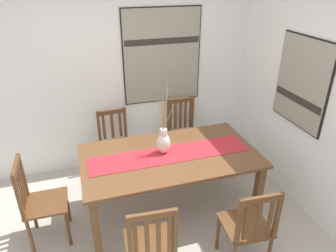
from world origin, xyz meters
name	(u,v)px	position (x,y,z in m)	size (l,w,h in m)	color
ground_plane	(162,251)	(0.00, 0.00, -0.01)	(6.40, 6.40, 0.03)	#B2A89E
wall_back	(122,72)	(0.00, 1.86, 1.35)	(6.40, 0.12, 2.70)	white
dining_table	(170,162)	(0.26, 0.56, 0.67)	(1.93, 1.07, 0.77)	brown
table_runner	(170,154)	(0.26, 0.56, 0.77)	(1.77, 0.36, 0.01)	#B7232D
centerpiece_vase	(164,141)	(0.21, 0.62, 0.91)	(0.15, 0.21, 0.78)	silver
chair_0	(116,143)	(-0.21, 1.51, 0.48)	(0.45, 0.45, 0.91)	brown
chair_1	(151,245)	(-0.19, -0.35, 0.50)	(0.45, 0.45, 0.97)	brown
chair_2	(183,131)	(0.76, 1.52, 0.50)	(0.44, 0.44, 0.96)	brown
chair_3	(248,227)	(0.72, -0.40, 0.48)	(0.44, 0.44, 0.94)	brown
chair_4	(38,200)	(-1.14, 0.53, 0.50)	(0.42, 0.42, 0.97)	brown
painting_on_back_wall	(162,56)	(0.54, 1.79, 1.54)	(1.07, 0.05, 1.27)	black
painting_on_side_wall	(302,83)	(1.79, 0.51, 1.46)	(0.05, 0.82, 1.01)	black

